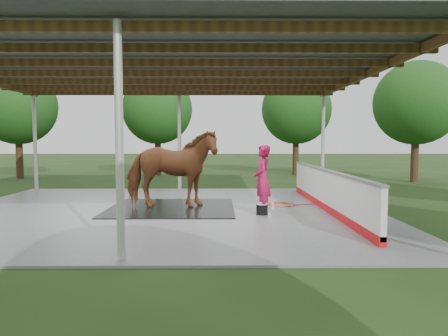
{
  "coord_description": "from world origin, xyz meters",
  "views": [
    {
      "loc": [
        1.63,
        -11.13,
        2.0
      ],
      "look_at": [
        1.72,
        -0.41,
        1.27
      ],
      "focal_mm": 32.0,
      "sensor_mm": 36.0,
      "label": 1
    }
  ],
  "objects_px": {
    "dasher_board": "(326,191)",
    "handler": "(262,180)",
    "wash_bucket": "(262,209)",
    "horse": "(171,169)"
  },
  "relations": [
    {
      "from": "dasher_board",
      "to": "wash_bucket",
      "type": "bearing_deg",
      "value": -159.33
    },
    {
      "from": "dasher_board",
      "to": "handler",
      "type": "distance_m",
      "value": 2.0
    },
    {
      "from": "dasher_board",
      "to": "horse",
      "type": "relative_size",
      "value": 3.02
    },
    {
      "from": "wash_bucket",
      "to": "dasher_board",
      "type": "bearing_deg",
      "value": 20.67
    },
    {
      "from": "dasher_board",
      "to": "handler",
      "type": "relative_size",
      "value": 4.34
    },
    {
      "from": "dasher_board",
      "to": "wash_bucket",
      "type": "height_order",
      "value": "dasher_board"
    },
    {
      "from": "dasher_board",
      "to": "wash_bucket",
      "type": "relative_size",
      "value": 26.15
    },
    {
      "from": "dasher_board",
      "to": "horse",
      "type": "bearing_deg",
      "value": 175.57
    },
    {
      "from": "handler",
      "to": "wash_bucket",
      "type": "height_order",
      "value": "handler"
    },
    {
      "from": "dasher_board",
      "to": "wash_bucket",
      "type": "xyz_separation_m",
      "value": [
        -1.88,
        -0.71,
        -0.4
      ]
    }
  ]
}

